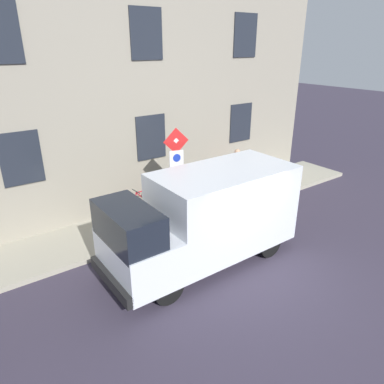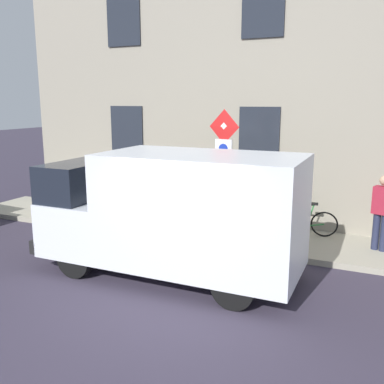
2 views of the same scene
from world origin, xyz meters
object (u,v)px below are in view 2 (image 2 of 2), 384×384
Objects in this scene: delivery_van at (173,211)px; bicycle_red at (233,213)px; bicycle_black at (266,217)px; litter_bin at (239,225)px; sign_post_stacked at (224,158)px; bicycle_green at (302,221)px; pedestrian at (382,210)px.

delivery_van is 3.11× the size of bicycle_red.
bicycle_black is 1.91× the size of litter_bin.
sign_post_stacked is at bearing 93.98° from bicycle_red.
bicycle_green is at bearing 174.48° from bicycle_red.
bicycle_green is at bearing -120.76° from delivery_van.
pedestrian is at bearing -74.16° from litter_bin.
delivery_van is 3.44m from bicycle_red.
pedestrian is (-0.42, -1.80, 0.56)m from bicycle_green.
sign_post_stacked reaches higher than pedestrian.
delivery_van reaches higher than bicycle_red.
delivery_van is at bearing 65.30° from bicycle_black.
litter_bin is at bearing -69.46° from sign_post_stacked.
sign_post_stacked is 2.21m from bicycle_red.
bicycle_green is (3.34, -1.96, -0.82)m from delivery_van.
sign_post_stacked is at bearing 36.40° from bicycle_green.
bicycle_green is 1.90× the size of litter_bin.
bicycle_green is at bearing 172.59° from bicycle_black.
sign_post_stacked is 3.72m from pedestrian.
bicycle_green is 1.93m from pedestrian.
delivery_van reaches higher than bicycle_green.
bicycle_black is 0.92m from bicycle_red.
bicycle_green is at bearing -43.92° from litter_bin.
bicycle_green and bicycle_red have the same top height.
sign_post_stacked reaches higher than bicycle_red.
sign_post_stacked is at bearing 124.91° from pedestrian.
bicycle_green is 1.00× the size of pedestrian.
sign_post_stacked reaches higher than bicycle_green.
bicycle_black is (-0.00, 0.92, 0.00)m from bicycle_green.
bicycle_green is 1.84m from bicycle_red.
sign_post_stacked is 1.76× the size of bicycle_black.
pedestrian is (1.00, -3.41, -1.11)m from sign_post_stacked.
bicycle_red is 3.71m from pedestrian.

